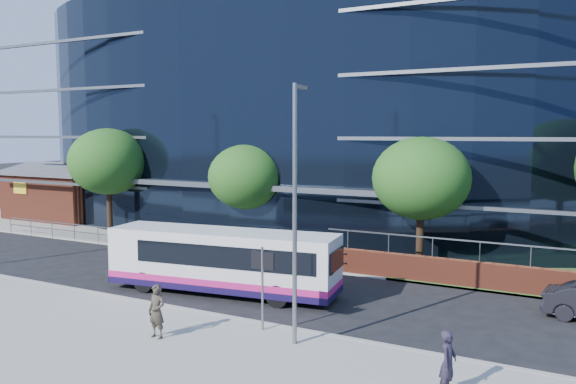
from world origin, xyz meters
The scene contains 17 objects.
ground centered at (0.00, 0.00, 0.00)m, with size 200.00×200.00×0.00m, color black.
pavement_near centered at (0.00, -5.00, 0.07)m, with size 80.00×8.00×0.15m, color gray.
kerb centered at (0.00, -1.00, 0.08)m, with size 80.00×0.25×0.16m, color gray.
yellow_line_outer centered at (0.00, -0.80, 0.01)m, with size 80.00×0.08×0.01m, color gold.
yellow_line_inner centered at (0.00, -0.65, 0.01)m, with size 80.00×0.08×0.01m, color gold.
far_forecourt centered at (-6.00, 11.00, 0.05)m, with size 50.00×8.00×0.10m, color gray.
glass_office centered at (-4.00, 20.85, 8.00)m, with size 44.00×23.10×16.00m.
brick_pavilion centered at (-22.00, 13.50, 1.94)m, with size 8.60×6.66×4.40m.
guard_railings centered at (-8.00, 7.00, 0.82)m, with size 24.00×0.05×1.10m.
street_sign centered at (4.50, -1.59, 2.15)m, with size 0.85×0.09×2.80m.
tree_far_a centered at (-13.00, 9.00, 4.86)m, with size 4.95×4.95×6.98m.
tree_far_b centered at (-3.00, 9.50, 4.21)m, with size 4.29×4.29×6.05m.
tree_far_c centered at (7.00, 9.00, 4.54)m, with size 4.62×4.62×6.51m.
streetlight_east centered at (6.00, -2.17, 4.44)m, with size 0.15×0.77×8.00m.
city_bus centered at (0.71, 1.76, 1.41)m, with size 10.02×3.52×2.65m.
pedestrian centered at (10.93, -3.45, 0.97)m, with size 0.60×0.39×1.64m, color #221D2C.
pedestrian_b centered at (1.87, -3.79, 1.02)m, with size 0.63×0.41×1.73m, color #3A3328.
Camera 1 is at (13.64, -17.23, 6.67)m, focal length 35.00 mm.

